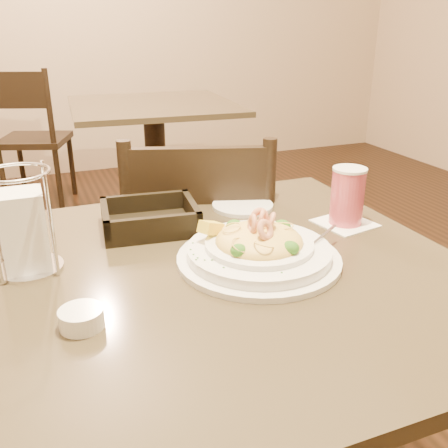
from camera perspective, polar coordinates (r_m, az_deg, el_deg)
name	(u,v)px	position (r m, az deg, el deg)	size (l,w,h in m)	color
main_table	(228,370)	(1.09, 0.41, -16.35)	(0.90, 0.90, 0.77)	black
background_table	(155,145)	(2.97, -7.88, 8.89)	(0.96, 0.96, 0.77)	black
dining_chair_near	(200,272)	(1.51, -2.81, -5.47)	(0.53, 0.53, 0.93)	black
dining_chair_far	(31,135)	(3.59, -21.17, 9.51)	(0.54, 0.54, 0.93)	black
pasta_bowl	(259,248)	(0.96, 3.99, -2.76)	(0.35, 0.32, 0.10)	white
drink_glass	(347,197)	(1.16, 13.92, 3.04)	(0.14, 0.14, 0.13)	white
bread_basket	(150,220)	(1.13, -8.47, 0.45)	(0.22, 0.19, 0.06)	black
napkin_caddy	(24,229)	(0.98, -21.89, -0.48)	(0.12, 0.12, 0.19)	silver
side_plate	(243,206)	(1.25, 2.14, 2.11)	(0.15, 0.15, 0.01)	white
butter_ramekin	(81,318)	(0.80, -15.98, -10.31)	(0.07, 0.07, 0.03)	white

